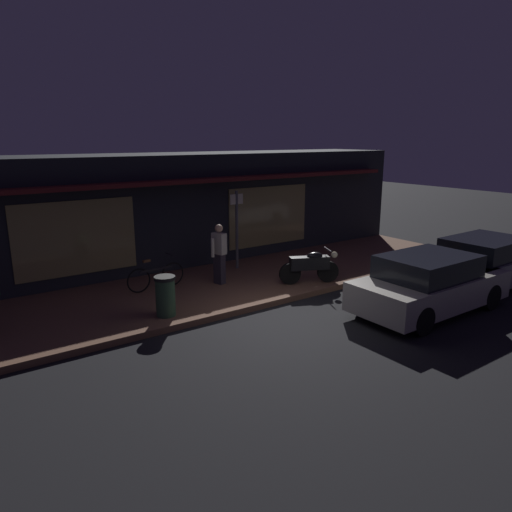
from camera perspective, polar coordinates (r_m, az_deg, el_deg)
The scene contains 10 objects.
ground_plane at distance 10.98m, azimuth 3.72°, elevation -7.93°, with size 60.00×60.00×0.00m, color black.
sidewalk_slab at distance 13.27m, azimuth -4.46°, elevation -3.66°, with size 18.00×4.00×0.15m, color brown.
storefront_building at distance 15.82m, azimuth -10.94°, elevation 5.45°, with size 18.00×3.30×3.60m.
motorcycle at distance 13.24m, azimuth 6.55°, elevation -1.17°, with size 1.60×0.87×0.97m.
bicycle_parked at distance 12.94m, azimuth -11.92°, elevation -2.39°, with size 1.66×0.42×0.91m.
person_bystander at distance 13.06m, azimuth -4.43°, elevation 0.39°, with size 0.61×0.43×1.67m.
sign_post at distance 14.49m, azimuth -2.32°, elevation 3.74°, with size 0.44×0.09×2.40m.
trash_bin at distance 10.97m, azimuth -10.83°, elevation -4.71°, with size 0.48×0.48×0.93m.
parked_car_near at distance 12.09m, azimuth 20.07°, elevation -3.15°, with size 4.10×1.78×1.42m.
parked_car_far at distance 14.74m, azimuth 25.84°, elevation -0.71°, with size 4.14×1.85×1.42m.
Camera 1 is at (-6.45, -7.87, 4.10)m, focal length 33.32 mm.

